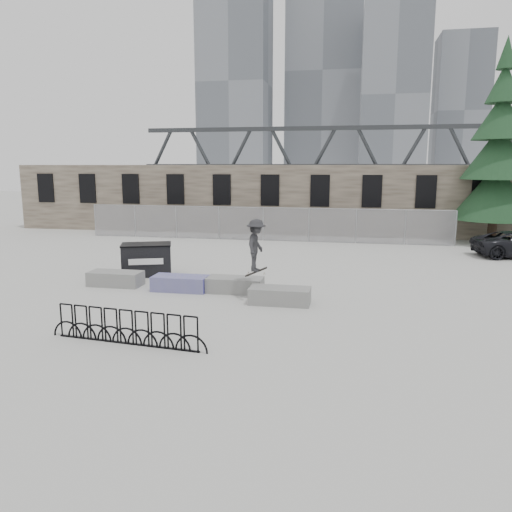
{
  "coord_description": "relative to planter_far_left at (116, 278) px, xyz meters",
  "views": [
    {
      "loc": [
        5.31,
        -16.89,
        4.53
      ],
      "look_at": [
        1.94,
        0.36,
        1.3
      ],
      "focal_mm": 35.0,
      "sensor_mm": 36.0,
      "label": 1
    }
  ],
  "objects": [
    {
      "name": "stone_wall",
      "position": [
        3.46,
        16.05,
        1.96
      ],
      "size": [
        36.0,
        2.58,
        4.5
      ],
      "color": "brown",
      "rests_on": "ground"
    },
    {
      "name": "planter_offset",
      "position": [
        6.49,
        -1.29,
        0.0
      ],
      "size": [
        2.0,
        0.9,
        0.54
      ],
      "color": "gray",
      "rests_on": "ground"
    },
    {
      "name": "ground",
      "position": [
        3.46,
        -0.19,
        -0.29
      ],
      "size": [
        120.0,
        120.0,
        0.0
      ],
      "primitive_type": "plane",
      "color": "#ACACA7",
      "rests_on": "ground"
    },
    {
      "name": "planter_far_left",
      "position": [
        0.0,
        0.0,
        0.0
      ],
      "size": [
        2.0,
        0.9,
        0.54
      ],
      "color": "gray",
      "rests_on": "ground"
    },
    {
      "name": "skateboarder",
      "position": [
        5.6,
        -0.83,
        1.56
      ],
      "size": [
        0.77,
        1.19,
        1.97
      ],
      "rotation": [
        0.0,
        0.0,
        1.5
      ],
      "color": "#28282B",
      "rests_on": "ground"
    },
    {
      "name": "planter_center_right",
      "position": [
        4.68,
        -0.1,
        0.0
      ],
      "size": [
        2.0,
        0.9,
        0.54
      ],
      "color": "gray",
      "rests_on": "ground"
    },
    {
      "name": "spruce_tree",
      "position": [
        16.75,
        13.9,
        4.44
      ],
      "size": [
        4.77,
        4.77,
        11.5
      ],
      "color": "#38281E",
      "rests_on": "ground"
    },
    {
      "name": "bike_rack",
      "position": [
        3.19,
        -5.78,
        0.15
      ],
      "size": [
        4.47,
        0.55,
        0.9
      ],
      "rotation": [
        0.0,
        0.0,
        -0.11
      ],
      "color": "black",
      "rests_on": "ground"
    },
    {
      "name": "truss_bridge",
      "position": [
        13.46,
        54.81,
        3.84
      ],
      "size": [
        70.0,
        3.0,
        9.8
      ],
      "color": "#2D3033",
      "rests_on": "ground"
    },
    {
      "name": "dumpster",
      "position": [
        0.44,
        1.93,
        0.38
      ],
      "size": [
        2.31,
        1.85,
        1.32
      ],
      "rotation": [
        0.0,
        0.0,
        0.36
      ],
      "color": "black",
      "rests_on": "ground"
    },
    {
      "name": "skyline_towers",
      "position": [
        2.45,
        93.62,
        20.5
      ],
      "size": [
        58.0,
        28.0,
        48.0
      ],
      "color": "slate",
      "rests_on": "ground"
    },
    {
      "name": "chainlink_fence",
      "position": [
        3.46,
        12.31,
        0.74
      ],
      "size": [
        22.06,
        0.06,
        2.02
      ],
      "color": "gray",
      "rests_on": "ground"
    },
    {
      "name": "planter_center_left",
      "position": [
        2.67,
        -0.25,
        0.0
      ],
      "size": [
        2.0,
        0.9,
        0.54
      ],
      "color": "#343194",
      "rests_on": "ground"
    }
  ]
}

